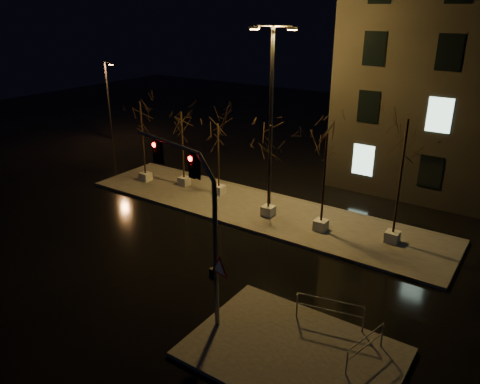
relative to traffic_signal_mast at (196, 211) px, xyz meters
The scene contains 14 objects.
ground 6.64m from the traffic_signal_mast, 134.35° to the left, with size 90.00×90.00×0.00m, color black.
median 11.05m from the traffic_signal_mast, 110.01° to the left, with size 22.00×5.00×0.15m, color #423F3B.
sidewalk_corner 5.89m from the traffic_signal_mast, ahead, with size 7.00×5.00×0.15m, color #423F3B.
tree_0 15.22m from the traffic_signal_mast, 142.48° to the left, with size 1.80×1.80×5.46m.
tree_1 13.77m from the traffic_signal_mast, 132.97° to the left, with size 1.80×1.80×4.96m.
tree_2 12.08m from the traffic_signal_mast, 123.09° to the left, with size 1.80×1.80×4.58m.
tree_3 9.37m from the traffic_signal_mast, 104.76° to the left, with size 1.80×1.80×5.28m.
tree_4 9.09m from the traffic_signal_mast, 84.85° to the left, with size 1.80×1.80×5.35m.
tree_5 10.75m from the traffic_signal_mast, 66.21° to the left, with size 1.80×1.80×6.35m.
traffic_signal_mast is the anchor object (origin of this frame).
streetlight_main 10.85m from the traffic_signal_mast, 106.67° to the left, with size 2.48×0.94×10.02m.
streetlight_far 27.25m from the traffic_signal_mast, 145.25° to the left, with size 1.31×0.44×6.73m.
guard_rail_a 6.02m from the traffic_signal_mast, 25.03° to the left, with size 2.44×0.58×1.08m.
guard_rail_b 7.21m from the traffic_signal_mast, ahead, with size 0.53×1.99×0.97m.
Camera 1 is at (13.17, -15.08, 11.09)m, focal length 35.00 mm.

